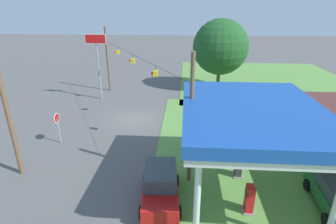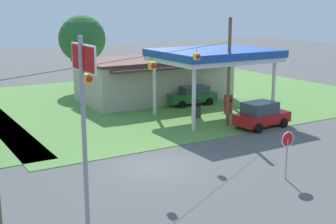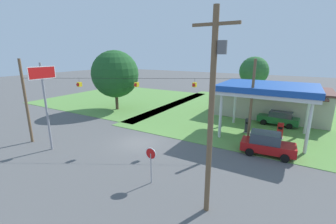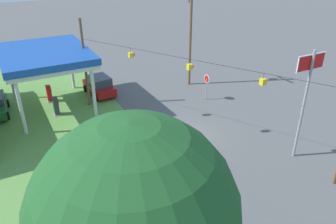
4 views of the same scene
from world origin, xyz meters
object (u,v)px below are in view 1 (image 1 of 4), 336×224
at_px(stop_sign_roadside, 57,122).
at_px(gas_station_canopy, 252,115).
at_px(stop_sign_overhead, 97,52).
at_px(car_at_pumps_front, 160,185).
at_px(fuel_pump_near, 238,166).
at_px(utility_pole_main, 1,87).
at_px(fuel_pump_far, 249,200).
at_px(tree_west_verge, 220,47).

bearing_deg(stop_sign_roadside, gas_station_canopy, -111.01).
bearing_deg(stop_sign_roadside, stop_sign_overhead, 0.27).
bearing_deg(gas_station_canopy, car_at_pumps_front, -78.98).
height_order(fuel_pump_near, car_at_pumps_front, car_at_pumps_front).
bearing_deg(utility_pole_main, car_at_pumps_front, 78.90).
relative_size(stop_sign_overhead, utility_pole_main, 0.73).
distance_m(stop_sign_overhead, utility_pole_main, 14.82).
relative_size(fuel_pump_near, utility_pole_main, 0.15).
height_order(fuel_pump_near, utility_pole_main, utility_pole_main).
relative_size(stop_sign_roadside, stop_sign_overhead, 0.33).
relative_size(fuel_pump_far, stop_sign_roadside, 0.64).
height_order(gas_station_canopy, fuel_pump_far, gas_station_canopy).
xyz_separation_m(fuel_pump_far, stop_sign_overhead, (-17.24, -13.15, 4.62)).
xyz_separation_m(gas_station_canopy, utility_pole_main, (-0.89, -13.77, 0.95)).
distance_m(stop_sign_overhead, tree_west_verge, 14.86).
height_order(gas_station_canopy, stop_sign_roadside, gas_station_canopy).
bearing_deg(gas_station_canopy, utility_pole_main, -93.70).
bearing_deg(stop_sign_roadside, utility_pole_main, 170.89).
relative_size(utility_pole_main, tree_west_verge, 1.19).
xyz_separation_m(stop_sign_overhead, utility_pole_main, (14.80, -0.61, 0.40)).
relative_size(car_at_pumps_front, tree_west_verge, 0.50).
bearing_deg(utility_pole_main, stop_sign_overhead, 177.62).
distance_m(fuel_pump_near, utility_pole_main, 14.67).
bearing_deg(stop_sign_overhead, utility_pole_main, -2.38).
xyz_separation_m(fuel_pump_near, car_at_pumps_front, (2.46, -4.63, 0.21)).
distance_m(fuel_pump_near, stop_sign_roadside, 13.60).
bearing_deg(stop_sign_overhead, fuel_pump_near, 42.94).
xyz_separation_m(fuel_pump_near, tree_west_verge, (-19.29, 0.78, 4.56)).
bearing_deg(car_at_pumps_front, gas_station_canopy, 96.31).
relative_size(fuel_pump_far, stop_sign_overhead, 0.21).
bearing_deg(stop_sign_roadside, fuel_pump_near, -104.87).
xyz_separation_m(gas_station_canopy, fuel_pump_far, (1.55, -0.00, -4.07)).
xyz_separation_m(car_at_pumps_front, tree_west_verge, (-21.74, 5.41, 4.35)).
relative_size(gas_station_canopy, fuel_pump_near, 5.56).
distance_m(gas_station_canopy, stop_sign_roadside, 14.36).
bearing_deg(fuel_pump_near, stop_sign_roadside, -104.87).
distance_m(fuel_pump_near, tree_west_verge, 19.83).
height_order(utility_pole_main, tree_west_verge, utility_pole_main).
distance_m(stop_sign_roadside, tree_west_verge, 21.33).
bearing_deg(car_at_pumps_front, fuel_pump_near, 113.23).
bearing_deg(fuel_pump_near, tree_west_verge, 177.68).
bearing_deg(stop_sign_overhead, stop_sign_roadside, 0.27).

